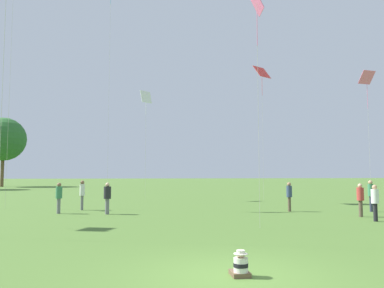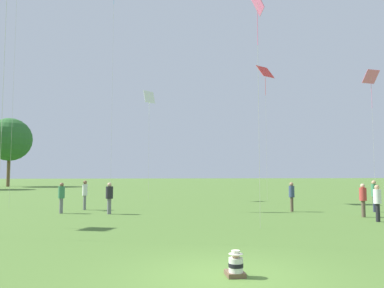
% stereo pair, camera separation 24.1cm
% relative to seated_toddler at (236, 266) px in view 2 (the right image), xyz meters
% --- Properties ---
extents(ground_plane, '(300.00, 300.00, 0.00)m').
position_rel_seated_toddler_xyz_m(ground_plane, '(-0.23, -0.01, -0.23)').
color(ground_plane, '#4C702D').
extents(seated_toddler, '(0.39, 0.49, 0.57)m').
position_rel_seated_toddler_xyz_m(seated_toddler, '(0.00, 0.00, 0.00)').
color(seated_toddler, brown).
rests_on(seated_toddler, ground).
extents(person_standing_0, '(0.45, 0.45, 1.68)m').
position_rel_seated_toddler_xyz_m(person_standing_0, '(6.33, 12.84, 0.78)').
color(person_standing_0, brown).
rests_on(person_standing_0, ground).
extents(person_standing_1, '(0.48, 0.48, 1.68)m').
position_rel_seated_toddler_xyz_m(person_standing_1, '(-6.61, 13.42, 0.77)').
color(person_standing_1, slate).
rests_on(person_standing_1, ground).
extents(person_standing_2, '(0.40, 0.40, 1.79)m').
position_rel_seated_toddler_xyz_m(person_standing_2, '(10.93, 12.12, 0.86)').
color(person_standing_2, '#282D42').
rests_on(person_standing_2, ground).
extents(person_standing_3, '(0.48, 0.48, 1.68)m').
position_rel_seated_toddler_xyz_m(person_standing_3, '(8.88, 9.84, 0.77)').
color(person_standing_3, brown).
rests_on(person_standing_3, ground).
extents(person_standing_4, '(0.34, 0.34, 1.76)m').
position_rel_seated_toddler_xyz_m(person_standing_4, '(-5.66, 15.27, 0.85)').
color(person_standing_4, slate).
rests_on(person_standing_4, ground).
extents(person_standing_5, '(0.36, 0.36, 1.67)m').
position_rel_seated_toddler_xyz_m(person_standing_5, '(8.51, 8.09, 0.77)').
color(person_standing_5, black).
rests_on(person_standing_5, ground).
extents(person_standing_6, '(0.43, 0.43, 1.69)m').
position_rel_seated_toddler_xyz_m(person_standing_6, '(-3.95, 12.76, 0.77)').
color(person_standing_6, slate).
rests_on(person_standing_6, ground).
extents(kite_0, '(0.52, 0.97, 9.77)m').
position_rel_seated_toddler_xyz_m(kite_0, '(2.59, 6.73, 8.80)').
color(kite_0, pink).
rests_on(kite_0, ground).
extents(kite_6, '(1.20, 0.86, 9.87)m').
position_rel_seated_toddler_xyz_m(kite_6, '(14.65, 17.81, 8.94)').
color(kite_6, pink).
rests_on(kite_6, ground).
extents(kite_7, '(1.63, 1.44, 11.35)m').
position_rel_seated_toddler_xyz_m(kite_7, '(7.93, 22.28, 10.38)').
color(kite_7, red).
rests_on(kite_7, ground).
extents(kite_8, '(1.01, 0.88, 9.04)m').
position_rel_seated_toddler_xyz_m(kite_8, '(-1.85, 22.99, 8.10)').
color(kite_8, white).
rests_on(kite_8, ground).
extents(distant_tree_1, '(7.10, 7.10, 11.32)m').
position_rel_seated_toddler_xyz_m(distant_tree_1, '(-24.73, 56.64, 7.52)').
color(distant_tree_1, brown).
rests_on(distant_tree_1, ground).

